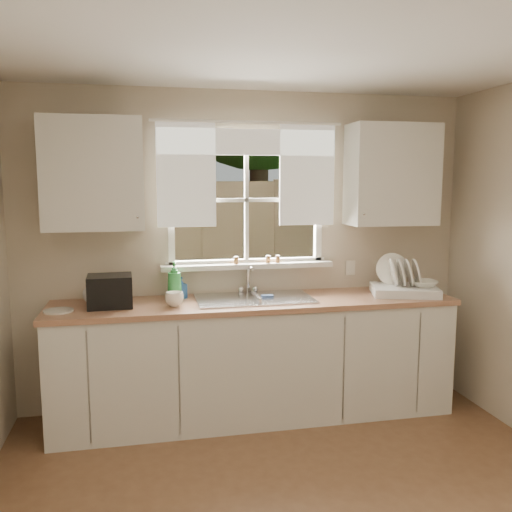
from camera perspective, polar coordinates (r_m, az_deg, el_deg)
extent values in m
cube|color=beige|center=(4.48, -0.93, -7.97)|extent=(3.60, 0.02, 1.15)
cube|color=beige|center=(4.35, -0.99, 14.82)|extent=(3.60, 0.02, 0.35)
cube|color=beige|center=(4.26, -17.11, 5.52)|extent=(1.20, 0.02, 1.00)
cube|color=beige|center=(4.70, 13.64, 5.83)|extent=(1.20, 0.02, 1.00)
cube|color=silver|center=(2.48, 8.66, 24.20)|extent=(3.60, 4.00, 0.02)
cube|color=white|center=(4.38, -1.00, -0.65)|extent=(1.30, 0.06, 0.05)
cube|color=white|center=(4.35, -1.03, 12.50)|extent=(1.30, 0.06, 0.05)
cube|color=white|center=(4.26, -9.00, 5.77)|extent=(0.05, 0.06, 1.05)
cube|color=white|center=(4.49, 6.57, 5.92)|extent=(0.05, 0.06, 1.05)
cube|color=white|center=(4.34, -1.02, 5.90)|extent=(0.03, 0.04, 1.00)
cube|color=white|center=(4.34, -1.02, 5.90)|extent=(1.20, 0.04, 0.03)
cube|color=white|center=(4.33, -0.85, -1.03)|extent=(1.38, 0.14, 0.04)
cylinder|color=white|center=(4.28, -0.83, 13.92)|extent=(1.50, 0.02, 0.02)
cube|color=white|center=(4.20, -7.35, 8.50)|extent=(0.45, 0.02, 0.80)
cube|color=white|center=(4.38, 5.40, 8.50)|extent=(0.45, 0.02, 0.80)
cube|color=white|center=(4.28, -0.85, 11.91)|extent=(1.40, 0.02, 0.20)
cube|color=silver|center=(4.23, -0.09, -10.96)|extent=(3.00, 0.62, 0.87)
cube|color=#A67253|center=(4.10, -0.09, -4.93)|extent=(3.04, 0.65, 0.04)
cube|color=silver|center=(4.07, -16.74, 8.26)|extent=(0.70, 0.33, 0.80)
cube|color=silver|center=(4.51, 14.11, 8.28)|extent=(0.70, 0.33, 0.80)
cube|color=beige|center=(4.61, 9.90, -1.23)|extent=(0.08, 0.01, 0.12)
cylinder|color=brown|center=(4.33, 1.28, -0.34)|extent=(0.04, 0.04, 0.06)
cylinder|color=brown|center=(4.28, -2.11, -0.45)|extent=(0.04, 0.04, 0.06)
cylinder|color=brown|center=(4.35, 2.30, -0.31)|extent=(0.04, 0.04, 0.06)
cube|color=#335421|center=(9.45, -6.73, -3.29)|extent=(20.00, 10.00, 0.02)
cube|color=#947452|center=(7.34, -5.41, 0.79)|extent=(8.00, 0.10, 1.80)
cube|color=maroon|center=(10.76, -13.95, 3.91)|extent=(3.00, 3.00, 2.20)
cube|color=black|center=(10.76, -14.17, 10.56)|extent=(3.20, 3.20, 0.30)
cylinder|color=#423021|center=(10.48, 0.32, 6.77)|extent=(0.36, 0.36, 3.20)
sphere|color=#214716|center=(10.70, 0.33, 19.73)|extent=(4.00, 4.00, 4.00)
sphere|color=#214716|center=(12.09, -6.74, 20.71)|extent=(3.20, 3.20, 3.20)
cube|color=#B7B7BC|center=(4.14, -0.17, -5.65)|extent=(0.84, 0.46, 0.18)
cube|color=#B7B7BC|center=(4.13, -0.17, -4.50)|extent=(0.88, 0.50, 0.01)
cube|color=#B7B7BC|center=(4.13, -0.17, -4.84)|extent=(0.02, 0.41, 0.14)
cylinder|color=silver|center=(4.35, -0.85, -2.46)|extent=(0.03, 0.03, 0.22)
cylinder|color=silver|center=(4.25, -0.64, -1.19)|extent=(0.02, 0.18, 0.02)
sphere|color=silver|center=(4.35, -1.62, -3.52)|extent=(0.05, 0.05, 0.05)
sphere|color=silver|center=(4.37, -0.07, -3.46)|extent=(0.05, 0.05, 0.05)
cube|color=white|center=(4.45, 15.34, -3.51)|extent=(0.59, 0.51, 0.07)
cylinder|color=white|center=(4.50, 14.15, -1.34)|extent=(0.27, 0.15, 0.25)
cylinder|color=white|center=(4.41, 14.26, -1.68)|extent=(0.13, 0.23, 0.22)
cylinder|color=white|center=(4.42, 15.03, -1.68)|extent=(0.13, 0.23, 0.22)
cylinder|color=white|center=(4.43, 15.79, -1.69)|extent=(0.13, 0.23, 0.22)
cylinder|color=white|center=(4.44, 16.55, -1.69)|extent=(0.13, 0.23, 0.22)
imported|color=white|center=(4.46, 17.22, -2.78)|extent=(0.23, 0.23, 0.05)
imported|color=green|center=(4.11, -8.58, -2.62)|extent=(0.12, 0.12, 0.29)
imported|color=#2F61B1|center=(4.19, -7.88, -3.31)|extent=(0.09, 0.09, 0.16)
imported|color=beige|center=(4.20, -16.94, -3.51)|extent=(0.13, 0.13, 0.17)
cylinder|color=beige|center=(3.98, -20.08, -5.44)|extent=(0.20, 0.20, 0.01)
imported|color=white|center=(3.93, -8.58, -4.52)|extent=(0.17, 0.17, 0.10)
cube|color=black|center=(4.01, -15.12, -3.57)|extent=(0.32, 0.28, 0.23)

